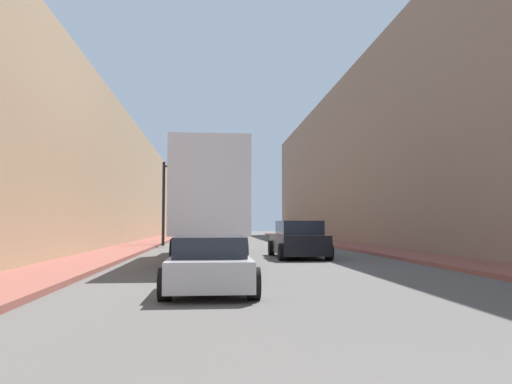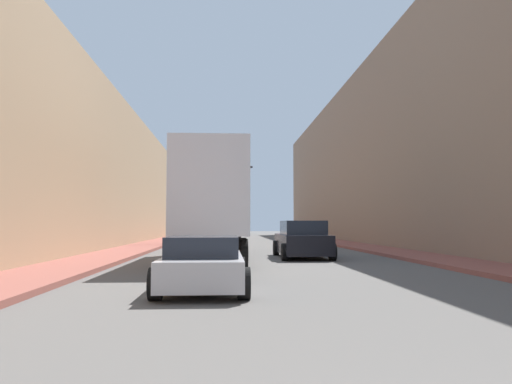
{
  "view_description": "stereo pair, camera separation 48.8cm",
  "coord_description": "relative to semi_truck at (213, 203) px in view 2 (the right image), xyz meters",
  "views": [
    {
      "loc": [
        -2.11,
        -1.01,
        1.49
      ],
      "look_at": [
        -0.65,
        15.23,
        2.53
      ],
      "focal_mm": 35.0,
      "sensor_mm": 36.0,
      "label": 1
    },
    {
      "loc": [
        -1.62,
        -1.05,
        1.49
      ],
      "look_at": [
        -0.65,
        15.23,
        2.53
      ],
      "focal_mm": 35.0,
      "sensor_mm": 36.0,
      "label": 2
    }
  ],
  "objects": [
    {
      "name": "sidewalk_right",
      "position": [
        8.95,
        9.83,
        -2.31
      ],
      "size": [
        2.47,
        80.0,
        0.15
      ],
      "color": "brown",
      "rests_on": "ground"
    },
    {
      "name": "sidewalk_left",
      "position": [
        -4.61,
        9.83,
        -2.31
      ],
      "size": [
        2.47,
        80.0,
        0.15
      ],
      "color": "brown",
      "rests_on": "ground"
    },
    {
      "name": "building_right",
      "position": [
        13.18,
        9.83,
        4.09
      ],
      "size": [
        6.0,
        80.0,
        12.95
      ],
      "color": "#846B56",
      "rests_on": "ground"
    },
    {
      "name": "building_left",
      "position": [
        -8.85,
        9.83,
        2.26
      ],
      "size": [
        6.0,
        80.0,
        9.3
      ],
      "color": "tan",
      "rests_on": "ground"
    },
    {
      "name": "semi_truck",
      "position": [
        0.0,
        0.0,
        0.0
      ],
      "size": [
        2.57,
        12.23,
        4.29
      ],
      "color": "silver",
      "rests_on": "ground"
    },
    {
      "name": "sedan_car",
      "position": [
        0.03,
        -9.81,
        -1.79
      ],
      "size": [
        1.98,
        4.28,
        1.22
      ],
      "color": "#B7B7BC",
      "rests_on": "ground"
    },
    {
      "name": "suv_car",
      "position": [
        3.88,
        0.62,
        -1.61
      ],
      "size": [
        2.2,
        4.81,
        1.63
      ],
      "color": "black",
      "rests_on": "ground"
    },
    {
      "name": "traffic_signal_gantry",
      "position": [
        -1.85,
        13.51,
        1.6
      ],
      "size": [
        5.69,
        0.35,
        5.77
      ],
      "color": "black",
      "rests_on": "ground"
    }
  ]
}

